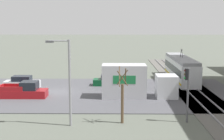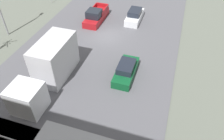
% 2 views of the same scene
% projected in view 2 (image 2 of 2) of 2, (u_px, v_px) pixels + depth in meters
% --- Properties ---
extents(ground_plane, '(320.00, 320.00, 0.00)m').
position_uv_depth(ground_plane, '(107.00, 36.00, 27.28)').
color(ground_plane, '#565B51').
extents(road_surface, '(17.56, 43.69, 0.08)m').
position_uv_depth(road_surface, '(107.00, 36.00, 27.25)').
color(road_surface, '#4C4C51').
rests_on(road_surface, ground).
extents(box_truck, '(2.57, 8.39, 3.72)m').
position_uv_depth(box_truck, '(49.00, 67.00, 20.00)').
color(box_truck, silver).
rests_on(box_truck, ground).
extents(pickup_truck, '(1.93, 5.32, 1.82)m').
position_uv_depth(pickup_truck, '(96.00, 16.00, 29.65)').
color(pickup_truck, maroon).
rests_on(pickup_truck, ground).
extents(sedan_car_0, '(1.78, 4.46, 1.56)m').
position_uv_depth(sedan_car_0, '(135.00, 16.00, 29.77)').
color(sedan_car_0, silver).
rests_on(sedan_car_0, ground).
extents(sedan_car_1, '(1.72, 4.37, 1.44)m').
position_uv_depth(sedan_car_1, '(126.00, 71.00, 21.31)').
color(sedan_car_1, '#0C4723').
rests_on(sedan_car_1, ground).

